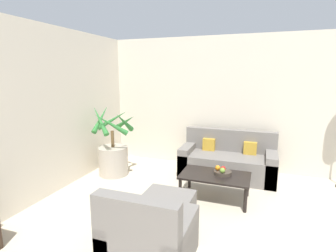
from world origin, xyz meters
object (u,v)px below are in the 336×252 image
Objects in this scene: fruit_bowl at (223,173)px; apple_red at (223,169)px; potted_palm at (113,154)px; armchair at (149,239)px; coffee_table at (215,177)px; ottoman at (168,209)px; apple_green at (222,170)px; sofa_loveseat at (227,161)px; orange_fruit at (218,168)px.

fruit_bowl is 0.07m from apple_red.
armchair is at bearing -50.77° from potted_palm.
armchair is at bearing -103.11° from coffee_table.
apple_green is at bearing 57.95° from ottoman.
potted_palm is at bearing 172.13° from apple_red.
apple_green is 1.73m from armchair.
coffee_table is 1.65× the size of ottoman.
apple_red is (0.05, -0.96, 0.20)m from sofa_loveseat.
coffee_table is at bearing 167.01° from apple_green.
potted_palm is 2.63m from armchair.
potted_palm is 17.27× the size of apple_red.
fruit_bowl is at bearing 60.66° from ottoman.
armchair is (-0.50, -1.73, -0.15)m from fruit_bowl.
fruit_bowl is at bearing -87.43° from sofa_loveseat.
orange_fruit is at bearing -92.18° from sofa_loveseat.
potted_palm is at bearing 172.09° from fruit_bowl.
ottoman is (-0.56, -0.90, -0.29)m from apple_green.
coffee_table is 0.18m from apple_green.
fruit_bowl is 0.11m from apple_green.
apple_red is 0.09m from orange_fruit.
coffee_table is at bearing -111.49° from orange_fruit.
coffee_table is at bearing 76.89° from armchair.
apple_green is (0.00, -0.09, 0.00)m from apple_red.
sofa_loveseat is at bearing 80.49° from armchair.
ottoman is at bearing -122.05° from apple_green.
orange_fruit is (-0.04, -0.96, 0.20)m from sofa_loveseat.
potted_palm is 2.18m from apple_red.
potted_palm is at bearing 141.26° from ottoman.
ottoman is (-0.47, -0.99, -0.29)m from orange_fruit.
potted_palm reaches higher than ottoman.
potted_palm is 1.59× the size of armchair.
fruit_bowl is 0.10m from orange_fruit.
fruit_bowl is at bearing 30.19° from coffee_table.
fruit_bowl is 3.31× the size of apple_green.
sofa_loveseat is 1.03m from coffee_table.
fruit_bowl is at bearing -175.98° from apple_red.
orange_fruit is at bearing 176.99° from apple_red.
coffee_table is (2.05, -0.36, -0.07)m from potted_palm.
ottoman is at bearing -115.57° from orange_fruit.
orange_fruit is at bearing 133.38° from apple_green.
apple_green is at bearing -46.62° from orange_fruit.
apple_red is 0.96× the size of apple_green.
apple_green is (0.01, -0.09, 0.07)m from fruit_bowl.
coffee_table is at bearing -9.99° from potted_palm.
fruit_bowl is 0.43× the size of ottoman.
potted_palm is at bearing 171.93° from orange_fruit.
armchair reaches higher than fruit_bowl.
orange_fruit is 0.09× the size of armchair.
ottoman is (-0.45, -0.92, -0.15)m from coffee_table.
ottoman is at bearing 94.46° from armchair.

